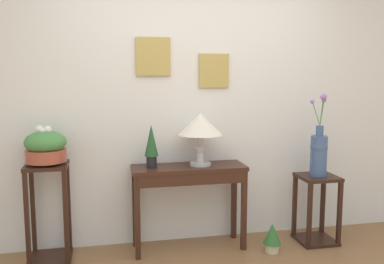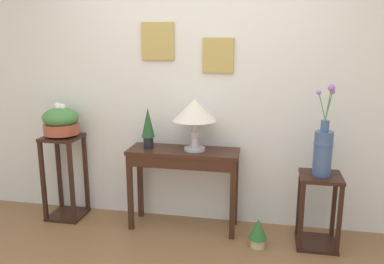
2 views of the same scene
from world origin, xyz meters
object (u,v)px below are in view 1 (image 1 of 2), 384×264
at_px(potted_plant_on_console, 151,144).
at_px(pedestal_stand_left, 49,213).
at_px(console_table, 189,181).
at_px(flower_vase_tall_right, 319,151).
at_px(pedestal_stand_right, 316,209).
at_px(potted_plant_floor, 272,237).
at_px(table_lamp, 200,126).
at_px(planter_bowl_wide_left, 46,147).

height_order(potted_plant_on_console, pedestal_stand_left, potted_plant_on_console).
relative_size(console_table, pedestal_stand_left, 1.21).
height_order(console_table, flower_vase_tall_right, flower_vase_tall_right).
height_order(pedestal_stand_left, pedestal_stand_right, pedestal_stand_left).
bearing_deg(console_table, potted_plant_on_console, 176.15).
bearing_deg(pedestal_stand_right, potted_plant_floor, -164.12).
bearing_deg(table_lamp, potted_plant_floor, -22.60).
height_order(table_lamp, potted_plant_floor, table_lamp).
height_order(console_table, planter_bowl_wide_left, planter_bowl_wide_left).
relative_size(pedestal_stand_right, potted_plant_floor, 2.43).
height_order(table_lamp, potted_plant_on_console, table_lamp).
xyz_separation_m(potted_plant_on_console, pedestal_stand_left, (-0.87, 0.00, -0.55)).
height_order(table_lamp, pedestal_stand_right, table_lamp).
xyz_separation_m(potted_plant_on_console, planter_bowl_wide_left, (-0.87, 0.00, 0.01)).
bearing_deg(flower_vase_tall_right, planter_bowl_wide_left, 177.38).
bearing_deg(table_lamp, potted_plant_on_console, 179.83).
relative_size(table_lamp, pedestal_stand_left, 0.56).
relative_size(table_lamp, pedestal_stand_right, 0.73).
height_order(console_table, pedestal_stand_left, pedestal_stand_left).
relative_size(planter_bowl_wide_left, pedestal_stand_right, 0.53).
bearing_deg(potted_plant_floor, pedestal_stand_left, 172.49).
height_order(planter_bowl_wide_left, flower_vase_tall_right, flower_vase_tall_right).
distance_m(console_table, flower_vase_tall_right, 1.23).
xyz_separation_m(planter_bowl_wide_left, flower_vase_tall_right, (2.40, -0.11, -0.11)).
relative_size(potted_plant_on_console, pedestal_stand_left, 0.45).
distance_m(table_lamp, pedestal_stand_right, 1.36).
bearing_deg(console_table, table_lamp, 11.19).
bearing_deg(pedestal_stand_left, planter_bowl_wide_left, 125.49).
distance_m(console_table, planter_bowl_wide_left, 1.25).
distance_m(potted_plant_on_console, potted_plant_floor, 1.35).
xyz_separation_m(potted_plant_on_console, potted_plant_floor, (1.03, -0.25, -0.82)).
distance_m(console_table, potted_plant_on_console, 0.47).
height_order(console_table, table_lamp, table_lamp).
bearing_deg(table_lamp, pedestal_stand_right, -5.63).
bearing_deg(table_lamp, pedestal_stand_left, 179.92).
distance_m(table_lamp, flower_vase_tall_right, 1.13).
bearing_deg(flower_vase_tall_right, potted_plant_on_console, 175.94).
height_order(planter_bowl_wide_left, potted_plant_floor, planter_bowl_wide_left).
xyz_separation_m(console_table, potted_plant_on_console, (-0.33, 0.02, 0.34)).
bearing_deg(potted_plant_on_console, potted_plant_floor, -13.62).
relative_size(planter_bowl_wide_left, flower_vase_tall_right, 0.44).
height_order(pedestal_stand_right, flower_vase_tall_right, flower_vase_tall_right).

